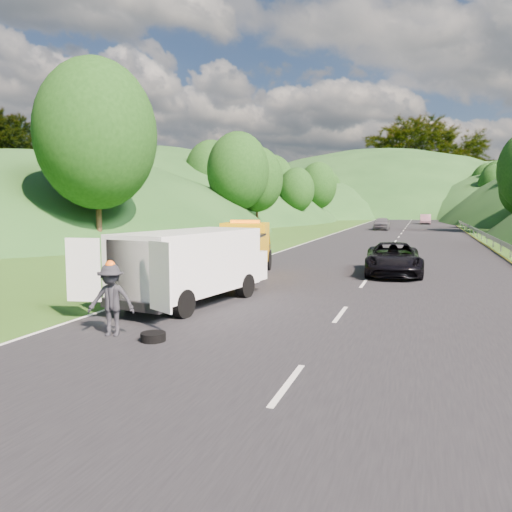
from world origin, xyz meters
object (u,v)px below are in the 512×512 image
(white_van, at_px, (193,263))
(worker, at_px, (112,336))
(spare_tire, at_px, (153,342))
(passing_suv, at_px, (393,275))
(tow_truck, at_px, (241,249))
(child, at_px, (192,299))
(woman, at_px, (173,289))
(suitcase, at_px, (134,281))

(white_van, xyz_separation_m, worker, (-0.16, -4.29, -1.35))
(spare_tire, distance_m, passing_suv, 14.09)
(tow_truck, relative_size, child, 6.36)
(white_van, bearing_deg, tow_truck, 106.76)
(child, bearing_deg, tow_truck, 112.65)
(woman, height_order, suitcase, woman)
(white_van, xyz_separation_m, suitcase, (-3.47, 1.94, -1.05))
(suitcase, distance_m, passing_suv, 11.55)
(child, relative_size, worker, 0.54)
(tow_truck, distance_m, spare_tire, 11.13)
(spare_tire, xyz_separation_m, passing_suv, (4.71, 13.28, 0.00))
(worker, relative_size, suitcase, 2.95)
(tow_truck, bearing_deg, white_van, -92.78)
(child, bearing_deg, worker, -68.39)
(suitcase, bearing_deg, woman, 10.33)
(tow_truck, relative_size, woman, 3.62)
(woman, xyz_separation_m, child, (1.54, -1.58, 0.00))
(worker, relative_size, spare_tire, 2.97)
(suitcase, relative_size, spare_tire, 1.01)
(worker, distance_m, passing_suv, 14.43)
(child, xyz_separation_m, spare_tire, (1.44, -5.04, 0.00))
(woman, bearing_deg, tow_truck, -45.15)
(suitcase, height_order, spare_tire, suitcase)
(woman, xyz_separation_m, worker, (1.77, -6.51, 0.00))
(worker, height_order, spare_tire, worker)
(spare_tire, bearing_deg, tow_truck, 99.45)
(white_van, relative_size, worker, 4.00)
(woman, bearing_deg, suitcase, 70.35)
(worker, xyz_separation_m, passing_suv, (5.93, 13.16, 0.00))
(tow_truck, bearing_deg, worker, -96.28)
(worker, xyz_separation_m, suitcase, (-3.31, 6.23, 0.30))
(tow_truck, bearing_deg, passing_suv, 10.44)
(white_van, height_order, child, white_van)
(white_van, height_order, spare_tire, white_van)
(white_van, relative_size, woman, 4.25)
(passing_suv, bearing_deg, child, -131.09)
(tow_truck, xyz_separation_m, child, (0.38, -5.87, -1.21))
(woman, bearing_deg, child, -165.77)
(tow_truck, height_order, worker, tow_truck)
(tow_truck, height_order, suitcase, tow_truck)
(passing_suv, bearing_deg, woman, -143.48)
(child, bearing_deg, spare_tire, -55.10)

